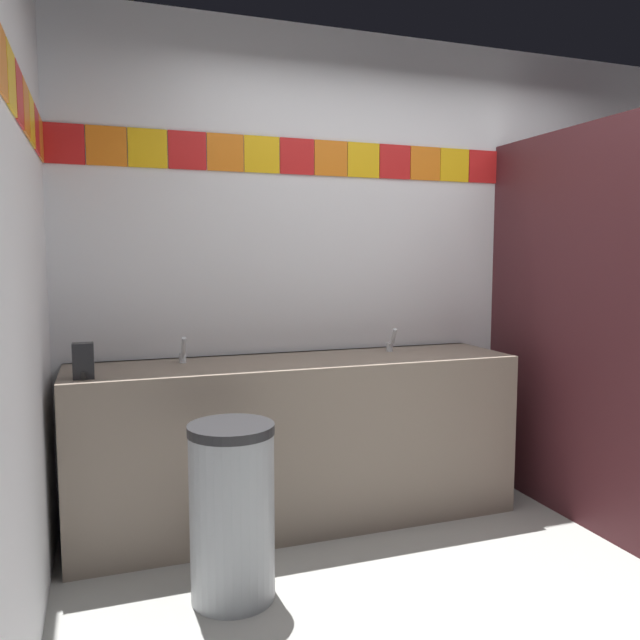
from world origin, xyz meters
name	(u,v)px	position (x,y,z in m)	size (l,w,h in m)	color
ground_plane	(553,614)	(0.00, 0.00, 0.00)	(8.38, 8.38, 0.00)	#9E9E99
wall_back	(390,268)	(0.00, 1.51, 1.35)	(3.81, 0.09, 2.69)	silver
vanity_counter	(298,439)	(-0.69, 1.19, 0.45)	(2.34, 0.57, 0.88)	gray
faucet_left	(183,353)	(-1.27, 1.28, 0.93)	(0.04, 0.10, 0.14)	silver
faucet_right	(391,343)	(-0.10, 1.28, 0.93)	(0.04, 0.10, 0.14)	silver
soap_dispenser	(83,361)	(-1.74, 1.02, 0.96)	(0.09, 0.09, 0.16)	black
stall_divider	(634,330)	(0.88, 0.52, 1.05)	(0.92, 1.40, 2.10)	#471E23
toilet	(615,436)	(1.34, 1.07, 0.30)	(0.39, 0.49, 0.74)	white
trash_bin	(232,512)	(-1.17, 0.55, 0.37)	(0.36, 0.36, 0.74)	#999EA3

